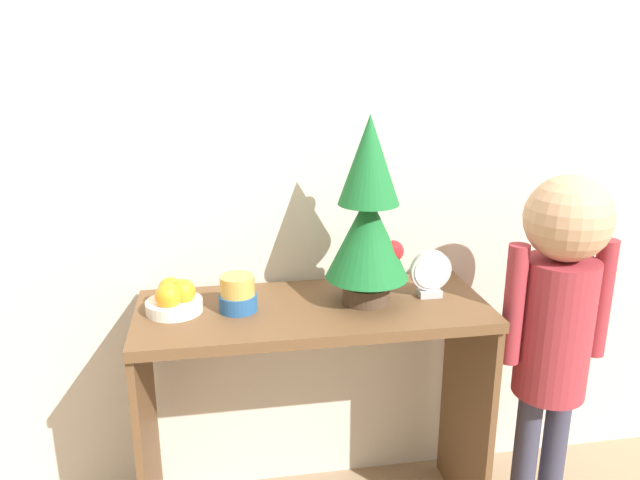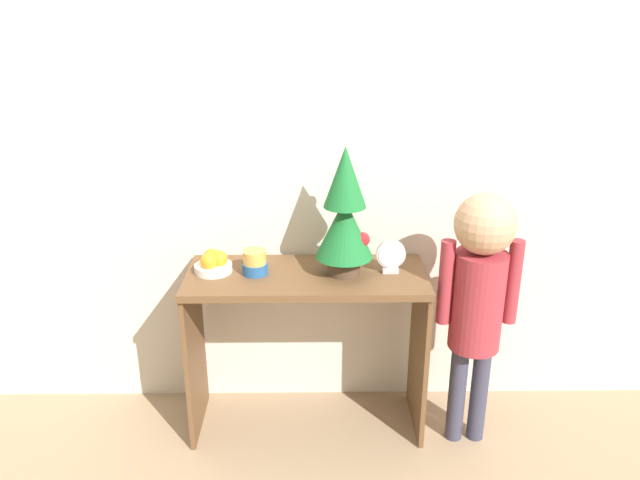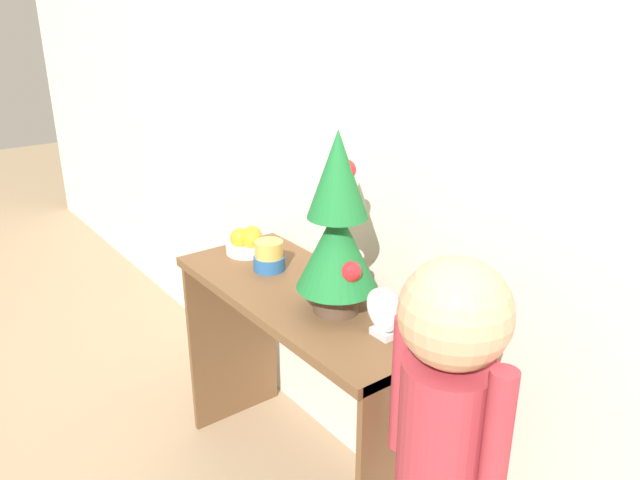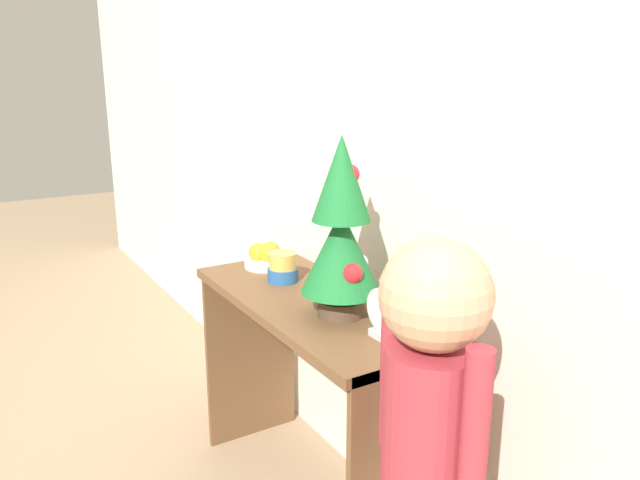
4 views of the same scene
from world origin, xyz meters
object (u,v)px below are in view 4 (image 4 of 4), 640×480
object	(u,v)px
mini_tree	(341,230)
singing_bowl	(283,268)
desk_clock	(382,314)
fruit_bowl	(266,257)
child_figure	(430,408)

from	to	relation	value
mini_tree	singing_bowl	xyz separation A→B (m)	(-0.36, 0.00, -0.21)
singing_bowl	desk_clock	xyz separation A→B (m)	(0.54, 0.01, 0.02)
mini_tree	singing_bowl	size ratio (longest dim) A/B	5.04
fruit_bowl	child_figure	bearing A→B (deg)	-7.23
fruit_bowl	child_figure	world-z (taller)	child_figure
fruit_bowl	child_figure	size ratio (longest dim) A/B	0.14
mini_tree	fruit_bowl	world-z (taller)	mini_tree
mini_tree	fruit_bowl	xyz separation A→B (m)	(-0.52, 0.02, -0.22)
mini_tree	child_figure	xyz separation A→B (m)	(0.52, -0.11, -0.26)
fruit_bowl	desk_clock	xyz separation A→B (m)	(0.71, -0.01, 0.03)
fruit_bowl	singing_bowl	bearing A→B (deg)	-6.92
mini_tree	singing_bowl	distance (m)	0.41
desk_clock	child_figure	world-z (taller)	child_figure
desk_clock	child_figure	size ratio (longest dim) A/B	0.13
fruit_bowl	singing_bowl	xyz separation A→B (m)	(0.17, -0.02, 0.01)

